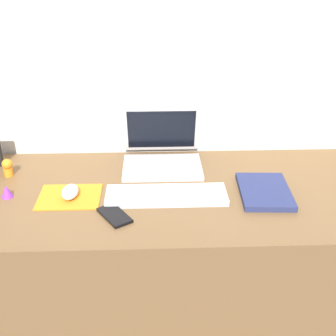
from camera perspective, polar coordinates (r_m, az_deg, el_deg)
The scene contains 10 objects.
back_wall at distance 1.88m, azimuth -0.12°, elevation 1.71°, with size 3.05×0.05×1.41m, color silver.
desk at distance 1.75m, azimuth 0.34°, elevation -13.55°, with size 1.85×0.66×0.74m, color brown.
laptop at distance 1.72m, azimuth -0.80°, elevation 2.35°, with size 0.30×0.27×0.21m.
keyboard at distance 1.49m, azimuth -0.22°, elevation -3.57°, with size 0.41×0.13×0.02m, color silver.
mousepad at distance 1.54m, azimuth -12.67°, elevation -3.66°, with size 0.21×0.17×0.00m, color orange.
mouse at distance 1.53m, azimuth -12.62°, elevation -3.04°, with size 0.06×0.10×0.03m, color silver.
cell_phone at distance 1.40m, azimuth -6.97°, elevation -6.12°, with size 0.06×0.13×0.01m, color black.
notebook_pad at distance 1.55m, azimuth 12.43°, elevation -2.97°, with size 0.17×0.24×0.02m, color navy.
toy_figurine_orange at distance 1.73m, azimuth -20.12°, elevation 0.12°, with size 0.04×0.04×0.07m.
toy_figurine_purple at distance 1.59m, azimuth -20.25°, elevation -2.86°, with size 0.04×0.04×0.04m, color purple.
Camera 1 is at (-0.06, -1.33, 1.50)m, focal length 46.90 mm.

